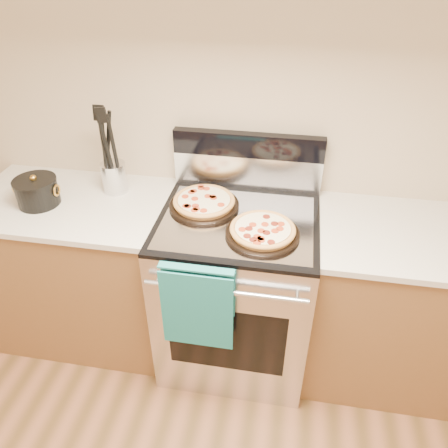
% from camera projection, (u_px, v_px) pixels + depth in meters
% --- Properties ---
extents(wall_back, '(4.00, 0.00, 4.00)m').
position_uv_depth(wall_back, '(251.00, 105.00, 2.10)').
color(wall_back, tan).
rests_on(wall_back, ground).
extents(range_body, '(0.76, 0.68, 0.90)m').
position_uv_depth(range_body, '(237.00, 292.00, 2.33)').
color(range_body, '#B7B7BC').
rests_on(range_body, ground).
extents(oven_window, '(0.56, 0.01, 0.40)m').
position_uv_depth(oven_window, '(226.00, 340.00, 2.06)').
color(oven_window, black).
rests_on(oven_window, range_body).
extents(cooktop, '(0.76, 0.68, 0.02)m').
position_uv_depth(cooktop, '(238.00, 221.00, 2.07)').
color(cooktop, black).
rests_on(cooktop, range_body).
extents(backsplash_lower, '(0.76, 0.06, 0.18)m').
position_uv_depth(backsplash_lower, '(247.00, 171.00, 2.26)').
color(backsplash_lower, silver).
rests_on(backsplash_lower, cooktop).
extents(backsplash_upper, '(0.76, 0.06, 0.12)m').
position_uv_depth(backsplash_upper, '(248.00, 145.00, 2.18)').
color(backsplash_upper, black).
rests_on(backsplash_upper, backsplash_lower).
extents(oven_handle, '(0.70, 0.03, 0.03)m').
position_uv_depth(oven_handle, '(225.00, 292.00, 1.83)').
color(oven_handle, silver).
rests_on(oven_handle, range_body).
extents(dish_towel, '(0.32, 0.05, 0.42)m').
position_uv_depth(dish_towel, '(198.00, 305.00, 1.90)').
color(dish_towel, '#187B6A').
rests_on(dish_towel, oven_handle).
extents(foil_sheet, '(0.70, 0.55, 0.01)m').
position_uv_depth(foil_sheet, '(237.00, 222.00, 2.04)').
color(foil_sheet, gray).
rests_on(foil_sheet, cooktop).
extents(cabinet_left, '(1.00, 0.62, 0.88)m').
position_uv_depth(cabinet_left, '(85.00, 271.00, 2.48)').
color(cabinet_left, brown).
rests_on(cabinet_left, ground).
extents(countertop_left, '(1.02, 0.64, 0.03)m').
position_uv_depth(countertop_left, '(69.00, 203.00, 2.23)').
color(countertop_left, '#B8B2A5').
rests_on(countertop_left, cabinet_left).
extents(cabinet_right, '(1.00, 0.62, 0.88)m').
position_uv_depth(cabinet_right, '(407.00, 309.00, 2.24)').
color(cabinet_right, brown).
rests_on(cabinet_right, ground).
extents(countertop_right, '(1.02, 0.64, 0.03)m').
position_uv_depth(countertop_right, '(431.00, 238.00, 1.98)').
color(countertop_right, '#B8B2A5').
rests_on(countertop_right, cabinet_right).
extents(pepperoni_pizza_back, '(0.35, 0.35, 0.05)m').
position_uv_depth(pepperoni_pizza_back, '(204.00, 203.00, 2.13)').
color(pepperoni_pizza_back, '#B77738').
rests_on(pepperoni_pizza_back, foil_sheet).
extents(pepperoni_pizza_front, '(0.36, 0.36, 0.04)m').
position_uv_depth(pepperoni_pizza_front, '(263.00, 231.00, 1.93)').
color(pepperoni_pizza_front, '#B77738').
rests_on(pepperoni_pizza_front, foil_sheet).
extents(utensil_crock, '(0.16, 0.16, 0.16)m').
position_uv_depth(utensil_crock, '(114.00, 177.00, 2.25)').
color(utensil_crock, silver).
rests_on(utensil_crock, countertop_left).
extents(saucepan, '(0.21, 0.21, 0.12)m').
position_uv_depth(saucepan, '(37.00, 193.00, 2.16)').
color(saucepan, black).
rests_on(saucepan, countertop_left).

